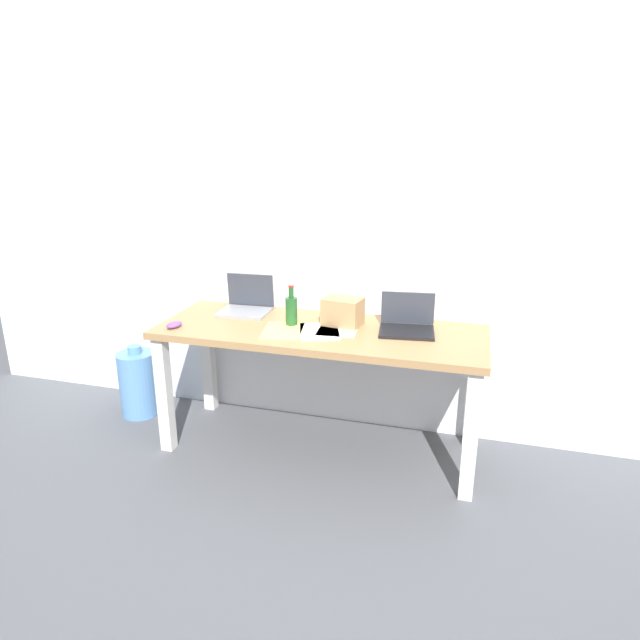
{
  "coord_description": "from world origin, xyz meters",
  "views": [
    {
      "loc": [
        0.79,
        -2.76,
        1.71
      ],
      "look_at": [
        0.0,
        0.0,
        0.78
      ],
      "focal_mm": 30.85,
      "sensor_mm": 36.0,
      "label": 1
    }
  ],
  "objects_px": {
    "beer_bottle": "(291,310)",
    "water_cooler_jug": "(138,383)",
    "laptop_left": "(246,305)",
    "cardboard_box": "(343,312)",
    "desk": "(320,346)",
    "computer_mouse": "(174,325)",
    "laptop_right": "(407,324)"
  },
  "relations": [
    {
      "from": "desk",
      "to": "beer_bottle",
      "type": "height_order",
      "value": "beer_bottle"
    },
    {
      "from": "laptop_left",
      "to": "cardboard_box",
      "type": "height_order",
      "value": "laptop_left"
    },
    {
      "from": "cardboard_box",
      "to": "water_cooler_jug",
      "type": "height_order",
      "value": "cardboard_box"
    },
    {
      "from": "desk",
      "to": "cardboard_box",
      "type": "distance_m",
      "value": 0.23
    },
    {
      "from": "beer_bottle",
      "to": "computer_mouse",
      "type": "height_order",
      "value": "beer_bottle"
    },
    {
      "from": "desk",
      "to": "beer_bottle",
      "type": "bearing_deg",
      "value": 173.32
    },
    {
      "from": "beer_bottle",
      "to": "cardboard_box",
      "type": "height_order",
      "value": "beer_bottle"
    },
    {
      "from": "beer_bottle",
      "to": "water_cooler_jug",
      "type": "bearing_deg",
      "value": 177.31
    },
    {
      "from": "beer_bottle",
      "to": "cardboard_box",
      "type": "distance_m",
      "value": 0.29
    },
    {
      "from": "cardboard_box",
      "to": "water_cooler_jug",
      "type": "bearing_deg",
      "value": -178.96
    },
    {
      "from": "cardboard_box",
      "to": "beer_bottle",
      "type": "bearing_deg",
      "value": -164.68
    },
    {
      "from": "laptop_left",
      "to": "beer_bottle",
      "type": "distance_m",
      "value": 0.38
    },
    {
      "from": "water_cooler_jug",
      "to": "laptop_right",
      "type": "bearing_deg",
      "value": 0.59
    },
    {
      "from": "beer_bottle",
      "to": "water_cooler_jug",
      "type": "xyz_separation_m",
      "value": [
        -1.09,
        0.05,
        -0.61
      ]
    },
    {
      "from": "desk",
      "to": "laptop_left",
      "type": "distance_m",
      "value": 0.56
    },
    {
      "from": "cardboard_box",
      "to": "computer_mouse",
      "type": "bearing_deg",
      "value": -160.97
    },
    {
      "from": "beer_bottle",
      "to": "desk",
      "type": "bearing_deg",
      "value": -6.68
    },
    {
      "from": "beer_bottle",
      "to": "computer_mouse",
      "type": "distance_m",
      "value": 0.66
    },
    {
      "from": "desk",
      "to": "computer_mouse",
      "type": "distance_m",
      "value": 0.82
    },
    {
      "from": "beer_bottle",
      "to": "computer_mouse",
      "type": "bearing_deg",
      "value": -159.34
    },
    {
      "from": "laptop_left",
      "to": "laptop_right",
      "type": "bearing_deg",
      "value": -5.23
    },
    {
      "from": "beer_bottle",
      "to": "computer_mouse",
      "type": "relative_size",
      "value": 2.28
    },
    {
      "from": "laptop_left",
      "to": "cardboard_box",
      "type": "xyz_separation_m",
      "value": [
        0.62,
        -0.08,
        0.03
      ]
    },
    {
      "from": "water_cooler_jug",
      "to": "computer_mouse",
      "type": "bearing_deg",
      "value": -30.55
    },
    {
      "from": "desk",
      "to": "beer_bottle",
      "type": "distance_m",
      "value": 0.26
    },
    {
      "from": "beer_bottle",
      "to": "water_cooler_jug",
      "type": "height_order",
      "value": "beer_bottle"
    },
    {
      "from": "desk",
      "to": "laptop_left",
      "type": "xyz_separation_m",
      "value": [
        -0.52,
        0.18,
        0.15
      ]
    },
    {
      "from": "computer_mouse",
      "to": "desk",
      "type": "bearing_deg",
      "value": 33.8
    },
    {
      "from": "desk",
      "to": "computer_mouse",
      "type": "xyz_separation_m",
      "value": [
        -0.78,
        -0.21,
        0.12
      ]
    },
    {
      "from": "computer_mouse",
      "to": "cardboard_box",
      "type": "relative_size",
      "value": 0.48
    },
    {
      "from": "laptop_right",
      "to": "computer_mouse",
      "type": "bearing_deg",
      "value": -166.53
    },
    {
      "from": "water_cooler_jug",
      "to": "cardboard_box",
      "type": "bearing_deg",
      "value": 1.04
    }
  ]
}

